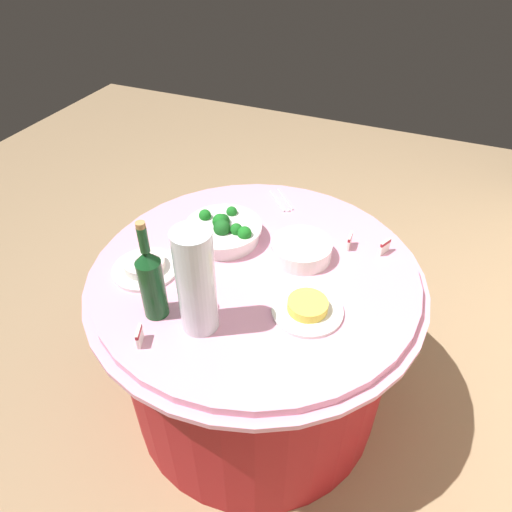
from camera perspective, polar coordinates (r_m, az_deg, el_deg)
ground_plane at (r=2.14m, az=0.00°, el=-16.57°), size 6.00×6.00×0.00m
buffet_table at (r=1.84m, az=0.00°, el=-10.03°), size 1.16×1.16×0.74m
broccoli_bowl at (r=1.68m, az=-4.03°, el=3.14°), size 0.28×0.28×0.11m
plate_stack at (r=1.61m, az=5.59°, el=0.78°), size 0.21×0.21×0.06m
wine_bottle at (r=1.37m, az=-12.75°, el=-3.05°), size 0.07×0.07×0.34m
decorative_fruit_vase at (r=1.29m, az=-7.33°, el=-3.77°), size 0.11×0.11×0.34m
serving_tongs at (r=1.91m, az=3.20°, el=6.76°), size 0.15×0.14×0.01m
food_plate_rice at (r=1.60m, az=-13.51°, el=-1.27°), size 0.22×0.22×0.04m
food_plate_fried_egg at (r=1.42m, az=6.34°, el=-6.38°), size 0.22×0.22×0.04m
label_placard_front at (r=1.68m, az=15.59°, el=1.18°), size 0.05×0.03×0.05m
label_placard_mid at (r=1.36m, az=-14.15°, el=-9.46°), size 0.05×0.03×0.05m
label_placard_rear at (r=1.68m, az=11.46°, el=1.89°), size 0.05×0.01×0.05m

